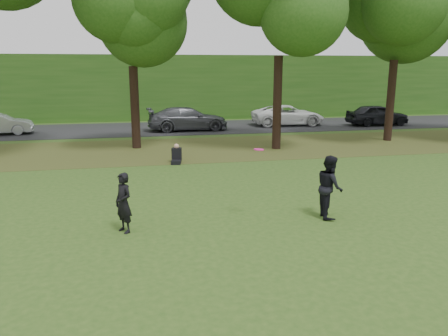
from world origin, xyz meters
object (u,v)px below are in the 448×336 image
player_left (124,203)px  player_right (330,187)px  frisbee (259,149)px  seated_person (177,156)px

player_left → player_right: bearing=56.0°
player_left → player_right: 5.53m
frisbee → seated_person: frisbee is taller
player_right → frisbee: size_ratio=5.91×
frisbee → seated_person: (-1.52, 7.64, -1.62)m
seated_person → player_left: bearing=-94.1°
player_left → frisbee: 3.76m
frisbee → seated_person: size_ratio=0.35×
player_right → seated_person: 8.65m
player_right → seated_person: player_right is taller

